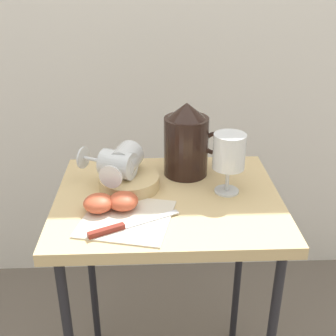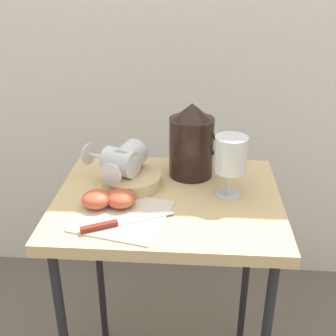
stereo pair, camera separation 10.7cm
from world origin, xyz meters
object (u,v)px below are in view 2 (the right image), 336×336
at_px(table, 168,220).
at_px(apple_half_left, 97,199).
at_px(pitcher, 192,146).
at_px(wine_glass_tipped_near, 128,158).
at_px(basket_tray, 132,180).
at_px(wine_glass_upright, 231,157).
at_px(knife, 115,224).
at_px(wine_glass_tipped_far, 119,161).
at_px(apple_half_right, 121,198).

relative_size(table, apple_half_left, 10.01).
bearing_deg(pitcher, wine_glass_tipped_near, -159.45).
bearing_deg(basket_tray, table, -25.07).
distance_m(wine_glass_upright, knife, 0.33).
height_order(wine_glass_tipped_far, knife, wine_glass_tipped_far).
xyz_separation_m(table, wine_glass_tipped_near, (-0.11, 0.07, 0.15)).
distance_m(wine_glass_tipped_near, apple_half_left, 0.16).
bearing_deg(apple_half_left, wine_glass_tipped_far, 73.05).
bearing_deg(wine_glass_tipped_far, pitcher, 22.91).
bearing_deg(basket_tray, wine_glass_tipped_far, 176.82).
bearing_deg(wine_glass_upright, knife, -147.80).
distance_m(wine_glass_upright, apple_half_left, 0.35).
xyz_separation_m(wine_glass_tipped_near, knife, (-0.00, -0.22, -0.06)).
height_order(pitcher, apple_half_left, pitcher).
xyz_separation_m(basket_tray, pitcher, (0.16, 0.08, 0.07)).
relative_size(basket_tray, wine_glass_upright, 0.99).
bearing_deg(pitcher, knife, -120.91).
bearing_deg(wine_glass_upright, basket_tray, 173.09).
distance_m(table, apple_half_left, 0.21).
distance_m(pitcher, knife, 0.34).
bearing_deg(knife, table, 53.61).
bearing_deg(apple_half_right, table, 29.67).
relative_size(wine_glass_tipped_near, wine_glass_tipped_far, 1.00).
distance_m(wine_glass_upright, apple_half_right, 0.29).
relative_size(basket_tray, apple_half_right, 2.19).
distance_m(basket_tray, wine_glass_tipped_far, 0.06).
xyz_separation_m(pitcher, apple_half_right, (-0.17, -0.19, -0.06)).
distance_m(pitcher, wine_glass_upright, 0.15).
distance_m(table, basket_tray, 0.14).
height_order(wine_glass_tipped_near, apple_half_left, wine_glass_tipped_near).
bearing_deg(apple_half_left, basket_tray, 59.90).
distance_m(basket_tray, apple_half_left, 0.14).
xyz_separation_m(wine_glass_upright, apple_half_left, (-0.32, -0.09, -0.08)).
bearing_deg(pitcher, apple_half_left, -138.55).
distance_m(pitcher, apple_half_right, 0.26).
bearing_deg(wine_glass_tipped_near, pitcher, 20.55).
distance_m(table, apple_half_right, 0.16).
relative_size(table, wine_glass_tipped_far, 4.46).
bearing_deg(apple_half_right, wine_glass_tipped_near, 90.18).
xyz_separation_m(table, pitcher, (0.06, 0.13, 0.16)).
relative_size(table, wine_glass_tipped_near, 4.48).
distance_m(wine_glass_tipped_far, knife, 0.21).
height_order(basket_tray, apple_half_left, apple_half_left).
bearing_deg(basket_tray, apple_half_left, -120.10).
height_order(table, knife, knife).
relative_size(pitcher, knife, 1.01).
xyz_separation_m(pitcher, apple_half_left, (-0.23, -0.20, -0.06)).
relative_size(wine_glass_tipped_near, knife, 0.79).
height_order(basket_tray, apple_half_right, apple_half_right).
relative_size(wine_glass_upright, knife, 0.78).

